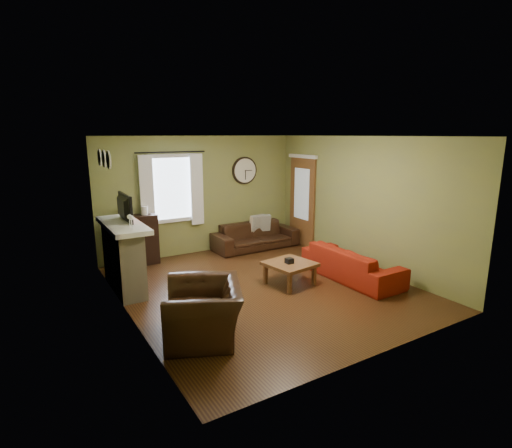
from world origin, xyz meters
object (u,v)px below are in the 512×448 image
coffee_table (290,273)px  sofa_red (351,263)px  sofa_brown (255,236)px  armchair (204,311)px  bookshelf (136,240)px

coffee_table → sofa_red: bearing=-16.6°
sofa_brown → armchair: armchair is taller
coffee_table → bookshelf: bearing=128.9°
sofa_red → coffee_table: sofa_red is taller
sofa_brown → armchair: bearing=-130.3°
bookshelf → armchair: bookshelf is taller
coffee_table → armchair: bearing=-155.5°
bookshelf → armchair: 3.48m
bookshelf → armchair: bearing=-90.7°
sofa_brown → sofa_red: (0.47, -2.67, -0.00)m
sofa_red → armchair: size_ratio=1.80×
armchair → coffee_table: armchair is taller
sofa_brown → armchair: 4.29m
sofa_red → bookshelf: bearing=48.1°
bookshelf → sofa_brown: (2.73, -0.21, -0.22)m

